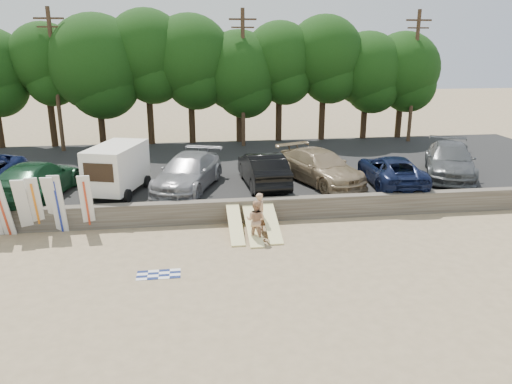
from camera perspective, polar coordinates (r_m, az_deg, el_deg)
ground at (r=19.51m, az=-2.05°, el=-6.42°), size 120.00×120.00×0.00m
seawall at (r=22.11m, az=-2.85°, el=-2.15°), size 44.00×0.50×1.00m
parking_lot at (r=29.32m, az=-4.12°, el=2.36°), size 44.00×14.50×0.70m
treeline at (r=35.41m, az=-5.43°, el=14.57°), size 33.48×6.44×9.10m
utility_poles at (r=34.09m, az=-1.49°, el=13.13°), size 25.80×0.26×9.00m
box_trailer at (r=24.42m, az=-15.61°, el=2.78°), size 2.90×4.04×2.33m
car_1 at (r=25.18m, az=-23.82°, el=1.29°), size 3.39×6.21×1.71m
car_2 at (r=24.65m, az=-7.78°, el=2.24°), size 4.09×6.16×1.66m
car_3 at (r=24.95m, az=0.82°, el=2.62°), size 2.10×5.25×1.70m
car_4 at (r=25.67m, az=7.37°, el=2.85°), size 4.23×6.16×1.66m
car_5 at (r=26.13m, az=15.19°, el=2.42°), size 2.80×5.42×1.46m
car_6 at (r=28.66m, az=21.29°, el=3.38°), size 4.63×6.41×1.72m
surfboard_upright_2 at (r=22.51m, az=-26.98°, el=-1.66°), size 0.60×0.80×2.53m
surfboard_upright_3 at (r=22.38m, az=-25.08°, el=-1.55°), size 0.55×0.88×2.49m
surfboard_upright_4 at (r=22.33m, az=-23.86°, el=-1.40°), size 0.55×0.78×2.52m
surfboard_upright_5 at (r=22.20m, az=-22.24°, el=-1.32°), size 0.57×0.85×2.51m
surfboard_upright_6 at (r=22.06m, az=-21.69°, el=-1.28°), size 0.54×0.55×2.57m
surfboard_upright_7 at (r=21.82m, az=-18.77°, el=-1.22°), size 0.52×0.71×2.54m
surfboard_low_0 at (r=20.76m, az=-2.41°, el=-3.52°), size 0.56×2.88×0.96m
surfboard_low_1 at (r=20.63m, az=-0.37°, el=-3.84°), size 0.56×2.92×0.82m
surfboard_low_2 at (r=20.91m, az=1.74°, el=-3.41°), size 0.56×2.90×0.92m
beachgoer_a at (r=20.85m, az=0.31°, el=-2.33°), size 0.74×0.67×1.69m
beachgoer_b at (r=19.94m, az=-0.01°, el=-3.27°), size 1.02×0.95×1.69m
cooler at (r=21.75m, az=-0.51°, el=-3.42°), size 0.39×0.32×0.32m
gear_bag at (r=21.86m, az=1.33°, el=-3.46°), size 0.35×0.31×0.22m
beach_towel at (r=17.75m, az=-11.06°, el=-9.23°), size 1.51×1.51×0.00m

